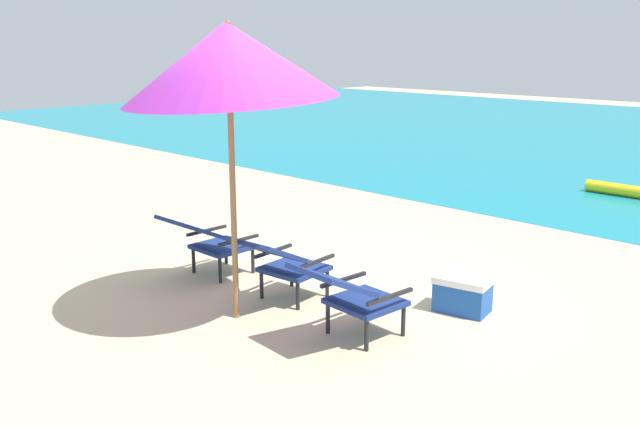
{
  "coord_description": "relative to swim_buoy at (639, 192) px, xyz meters",
  "views": [
    {
      "loc": [
        4.37,
        -4.14,
        2.3
      ],
      "look_at": [
        0.0,
        0.27,
        0.75
      ],
      "focal_mm": 38.48,
      "sensor_mm": 36.0,
      "label": 1
    }
  ],
  "objects": [
    {
      "name": "ground_plane",
      "position": [
        -0.68,
        -2.43,
        -0.1
      ],
      "size": [
        40.0,
        40.0,
        0.0
      ],
      "primitive_type": "plane",
      "color": "#CCB78E"
    },
    {
      "name": "swim_buoy",
      "position": [
        0.0,
        0.0,
        0.0
      ],
      "size": [
        1.6,
        0.18,
        0.18
      ],
      "primitive_type": "cylinder",
      "rotation": [
        0.0,
        1.57,
        0.0
      ],
      "color": "yellow",
      "rests_on": "ocean_band"
    },
    {
      "name": "lounge_chair_left",
      "position": [
        -1.71,
        -6.69,
        0.31
      ],
      "size": [
        0.56,
        0.88,
        0.68
      ],
      "color": "navy",
      "rests_on": "ground_plane"
    },
    {
      "name": "lounge_chair_center",
      "position": [
        -0.67,
        -6.66,
        0.31
      ],
      "size": [
        0.62,
        0.92,
        0.68
      ],
      "color": "navy",
      "rests_on": "ground_plane"
    },
    {
      "name": "lounge_chair_right",
      "position": [
        0.32,
        -6.83,
        0.31
      ],
      "size": [
        0.59,
        0.91,
        0.68
      ],
      "color": "navy",
      "rests_on": "ground_plane"
    },
    {
      "name": "beach_umbrella_center",
      "position": [
        -0.7,
        -7.16,
        2.06
      ],
      "size": [
        2.25,
        2.27,
        2.51
      ],
      "color": "olive",
      "rests_on": "ground_plane"
    },
    {
      "name": "cooler_box",
      "position": [
        0.61,
        -5.68,
        0.06
      ],
      "size": [
        0.53,
        0.41,
        0.32
      ],
      "color": "#194CA5",
      "rests_on": "ground_plane"
    }
  ]
}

